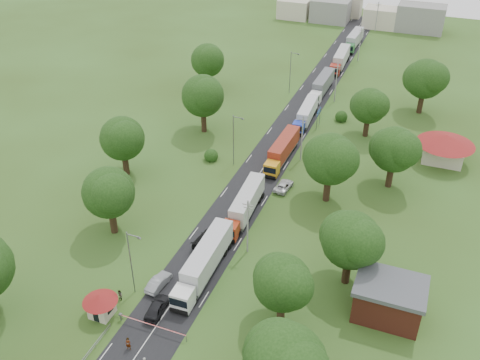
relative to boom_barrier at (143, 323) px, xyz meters
The scene contains 41 objects.
ground 25.05m from the boom_barrier, 86.89° to the left, with size 260.00×260.00×0.00m, color #324717.
road 45.03m from the boom_barrier, 88.27° to the left, with size 8.00×200.00×0.04m, color black.
boom_barrier is the anchor object (origin of this frame).
guard_booth 5.98m from the boom_barrier, behind, with size 4.40×4.40×3.45m.
info_sign 60.39m from the boom_barrier, 83.76° to the left, with size 0.12×3.10×4.10m.
pole_1 19.63m from the boom_barrier, 69.14° to the left, with size 1.60×0.24×9.00m.
pole_2 46.66m from the boom_barrier, 81.52° to the left, with size 1.60×0.24×9.00m.
pole_3 74.41m from the boom_barrier, 84.71° to the left, with size 1.60×0.24×9.00m.
pole_4 102.30m from the boom_barrier, 86.15° to the left, with size 1.60×0.24×9.00m.
pole_5 130.24m from the boom_barrier, 86.98° to the left, with size 1.60×0.24×9.00m.
lamp_0 7.91m from the boom_barrier, 128.59° to the left, with size 2.03×0.22×10.00m.
lamp_1 40.47m from the boom_barrier, 95.70° to the left, with size 2.03×0.22×10.00m.
lamp_2 75.25m from the boom_barrier, 93.05° to the left, with size 2.03×0.22×10.00m.
tree_2 17.86m from the boom_barrier, 24.96° to the left, with size 8.00×8.00×10.10m.
tree_3 28.11m from the boom_barrier, 38.79° to the left, with size 8.80×8.80×11.07m.
tree_4 38.62m from the boom_barrier, 67.81° to the left, with size 9.60×9.60×12.05m.
tree_5 49.47m from the boom_barrier, 61.59° to the left, with size 8.80×8.80×11.07m.
tree_6 62.58m from the boom_barrier, 74.79° to the left, with size 8.00×8.00×10.10m.
tree_7 79.63m from the boom_barrier, 71.37° to the left, with size 9.60×9.60×12.05m.
tree_10 21.36m from the boom_barrier, 132.02° to the left, with size 8.80×8.80×11.07m.
tree_11 37.10m from the boom_barrier, 124.41° to the left, with size 8.80×8.80×11.07m.
tree_12 52.73m from the boom_barrier, 106.28° to the left, with size 9.60×9.60×12.05m.
tree_13 73.99m from the boom_barrier, 107.90° to the left, with size 8.80×8.80×11.07m.
house_brick 30.34m from the boom_barrier, 25.42° to the left, with size 8.60×6.60×5.20m.
house_cream 63.37m from the boom_barrier, 60.31° to the left, with size 10.08×10.08×5.80m.
distant_town 135.04m from the boom_barrier, 89.13° to the left, with size 52.00×8.00×8.00m.
church 143.10m from the boom_barrier, 91.06° to the left, with size 5.00×5.00×12.30m.
truck_0 11.91m from the boom_barrier, 74.67° to the left, with size 2.95×15.55×4.31m.
truck_1 26.30m from the boom_barrier, 82.56° to the left, with size 3.12×14.43×3.99m.
truck_2 45.02m from the boom_barrier, 85.40° to the left, with size 2.72×14.37×3.98m.
truck_3 61.68m from the boom_barrier, 86.67° to the left, with size 2.86×13.49×3.73m.
truck_4 77.53m from the boom_barrier, 87.75° to the left, with size 2.60×14.43×4.00m.
truck_5 95.82m from the boom_barrier, 87.99° to the left, with size 3.06×14.84×4.10m.
truck_6 112.97m from the boom_barrier, 88.21° to the left, with size 2.87×14.49×4.01m.
car_lane_front 2.93m from the boom_barrier, 82.98° to the left, with size 1.92×4.78×1.63m, color black.
car_lane_mid 7.19m from the boom_barrier, 103.21° to the left, with size 1.59×4.56×1.50m, color gray.
car_lane_rear 17.65m from the boom_barrier, 88.84° to the left, with size 2.14×5.26×1.53m, color black.
car_verge_near 36.19m from the boom_barrier, 79.08° to the left, with size 2.19×4.76×1.32m, color silver.
car_verge_far 52.74m from the boom_barrier, 80.88° to the left, with size 1.87×4.65×1.58m, color #585B5F.
pedestrian_near 3.50m from the boom_barrier, 88.40° to the right, with size 0.66×0.44×1.82m, color gray.
pedestrian_booth 5.95m from the boom_barrier, 149.74° to the left, with size 0.77×0.60×1.57m, color gray.
Camera 1 is at (26.14, -62.85, 50.70)m, focal length 40.00 mm.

